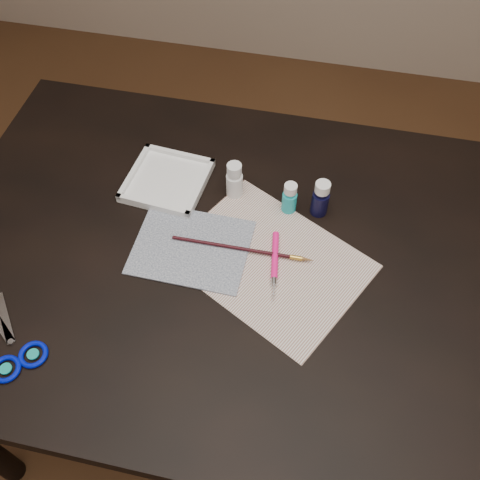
% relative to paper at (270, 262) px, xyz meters
% --- Properties ---
extents(ground, '(3.50, 3.50, 0.02)m').
position_rel_paper_xyz_m(ground, '(-0.06, 0.01, -0.76)').
color(ground, '#422614').
rests_on(ground, ground).
extents(table, '(1.30, 0.90, 0.75)m').
position_rel_paper_xyz_m(table, '(-0.06, 0.01, -0.38)').
color(table, black).
rests_on(table, ground).
extents(paper, '(0.46, 0.42, 0.00)m').
position_rel_paper_xyz_m(paper, '(0.00, 0.00, 0.00)').
color(paper, silver).
rests_on(paper, table).
extents(canvas, '(0.24, 0.19, 0.00)m').
position_rel_paper_xyz_m(canvas, '(-0.17, -0.00, 0.00)').
color(canvas, '#111D3D').
rests_on(canvas, paper).
extents(paint_bottle_white, '(0.04, 0.04, 0.09)m').
position_rel_paper_xyz_m(paint_bottle_white, '(-0.11, 0.17, 0.04)').
color(paint_bottle_white, white).
rests_on(paint_bottle_white, table).
extents(paint_bottle_cyan, '(0.04, 0.04, 0.08)m').
position_rel_paper_xyz_m(paint_bottle_cyan, '(0.02, 0.15, 0.04)').
color(paint_bottle_cyan, '#1DB0B7').
rests_on(paint_bottle_cyan, table).
extents(paint_bottle_navy, '(0.04, 0.04, 0.09)m').
position_rel_paper_xyz_m(paint_bottle_navy, '(0.08, 0.15, 0.04)').
color(paint_bottle_navy, black).
rests_on(paint_bottle_navy, table).
extents(paintbrush, '(0.30, 0.01, 0.01)m').
position_rel_paper_xyz_m(paintbrush, '(-0.06, 0.01, 0.01)').
color(paintbrush, black).
rests_on(paintbrush, canvas).
extents(craft_knife, '(0.04, 0.17, 0.01)m').
position_rel_paper_xyz_m(craft_knife, '(0.01, -0.01, 0.01)').
color(craft_knife, '#FF157C').
rests_on(craft_knife, paper).
extents(scissors, '(0.23, 0.21, 0.01)m').
position_rel_paper_xyz_m(scissors, '(-0.45, -0.27, 0.00)').
color(scissors, silver).
rests_on(scissors, table).
extents(palette_tray, '(0.19, 0.19, 0.02)m').
position_rel_paper_xyz_m(palette_tray, '(-0.27, 0.16, 0.01)').
color(palette_tray, white).
rests_on(palette_tray, table).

